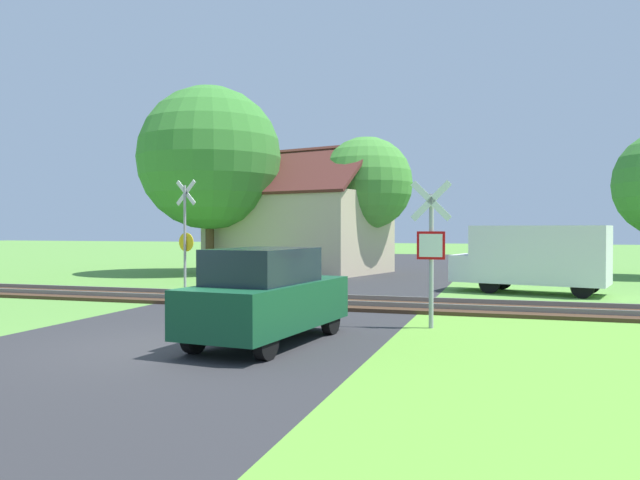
# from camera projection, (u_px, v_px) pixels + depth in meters

# --- Properties ---
(ground_plane) EXTENTS (160.00, 160.00, 0.00)m
(ground_plane) POSITION_uv_depth(u_px,v_px,m) (166.00, 347.00, 11.24)
(ground_plane) COLOR #5B933D
(road_asphalt) EXTENTS (7.46, 80.00, 0.01)m
(road_asphalt) POSITION_uv_depth(u_px,v_px,m) (216.00, 330.00, 13.16)
(road_asphalt) COLOR #2D2D30
(road_asphalt) RESTS_ON ground
(grass_verge) EXTENTS (6.00, 20.00, 0.01)m
(grass_verge) POSITION_uv_depth(u_px,v_px,m) (579.00, 410.00, 7.36)
(grass_verge) COLOR #64A237
(grass_verge) RESTS_ON ground
(rail_track) EXTENTS (60.00, 2.60, 0.22)m
(rail_track) POSITION_uv_depth(u_px,v_px,m) (293.00, 301.00, 17.82)
(rail_track) COLOR #422D1E
(rail_track) RESTS_ON ground
(stop_sign_near) EXTENTS (0.88, 0.15, 3.17)m
(stop_sign_near) POSITION_uv_depth(u_px,v_px,m) (431.00, 246.00, 13.32)
(stop_sign_near) COLOR #9E9EA5
(stop_sign_near) RESTS_ON ground
(crossing_sign_far) EXTENTS (0.86, 0.24, 3.80)m
(crossing_sign_far) POSITION_uv_depth(u_px,v_px,m) (185.00, 231.00, 21.25)
(crossing_sign_far) COLOR #9E9EA5
(crossing_sign_far) RESTS_ON ground
(house) EXTENTS (9.59, 7.66, 6.07)m
(house) POSITION_uv_depth(u_px,v_px,m) (298.00, 229.00, 30.77)
(house) COLOR #C6B293
(house) RESTS_ON ground
(tree_center) EXTENTS (4.41, 4.41, 6.49)m
(tree_center) POSITION_uv_depth(u_px,v_px,m) (366.00, 183.00, 29.57)
(tree_center) COLOR #513823
(tree_center) RESTS_ON ground
(tree_left) EXTENTS (6.81, 6.81, 8.91)m
(tree_left) POSITION_uv_depth(u_px,v_px,m) (210.00, 158.00, 29.68)
(tree_left) COLOR #513823
(tree_left) RESTS_ON ground
(mail_truck) EXTENTS (5.20, 2.98, 2.24)m
(mail_truck) POSITION_uv_depth(u_px,v_px,m) (534.00, 256.00, 20.57)
(mail_truck) COLOR white
(mail_truck) RESTS_ON ground
(parked_car) EXTENTS (2.10, 4.16, 1.78)m
(parked_car) POSITION_uv_depth(u_px,v_px,m) (267.00, 296.00, 11.59)
(parked_car) COLOR #144C2D
(parked_car) RESTS_ON ground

